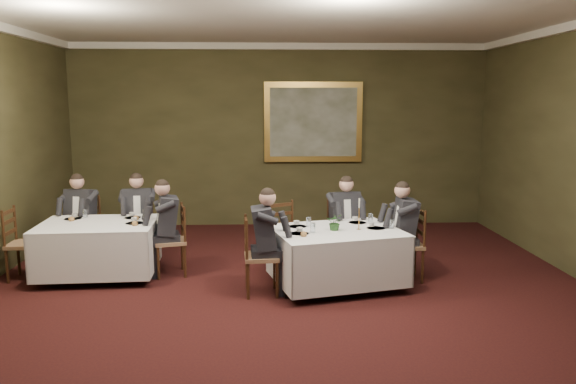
{
  "coord_description": "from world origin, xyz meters",
  "views": [
    {
      "loc": [
        -0.28,
        -5.91,
        2.43
      ],
      "look_at": [
        0.04,
        1.93,
        1.15
      ],
      "focal_mm": 35.0,
      "sensor_mm": 36.0,
      "label": 1
    }
  ],
  "objects": [
    {
      "name": "ground",
      "position": [
        0.0,
        0.0,
        0.0
      ],
      "size": [
        10.0,
        10.0,
        0.0
      ],
      "primitive_type": "plane",
      "color": "black",
      "rests_on": "ground"
    },
    {
      "name": "back_wall",
      "position": [
        0.0,
        5.0,
        1.75
      ],
      "size": [
        8.0,
        0.1,
        3.5
      ],
      "primitive_type": "cube",
      "color": "#322F19",
      "rests_on": "ground"
    },
    {
      "name": "crown_molding",
      "position": [
        0.0,
        0.0,
        3.44
      ],
      "size": [
        8.0,
        10.0,
        0.12
      ],
      "color": "white",
      "rests_on": "back_wall"
    },
    {
      "name": "table_main",
      "position": [
        0.65,
        1.19,
        0.45
      ],
      "size": [
        1.88,
        1.6,
        0.67
      ],
      "rotation": [
        0.0,
        0.0,
        0.25
      ],
      "color": "black",
      "rests_on": "ground"
    },
    {
      "name": "table_second",
      "position": [
        -2.6,
        1.74,
        0.45
      ],
      "size": [
        1.63,
        1.27,
        0.67
      ],
      "rotation": [
        0.0,
        0.0,
        0.05
      ],
      "color": "black",
      "rests_on": "ground"
    },
    {
      "name": "chair_main_backleft",
      "position": [
        0.02,
        1.89,
        0.28
      ],
      "size": [
        0.58,
        0.57,
        1.0
      ],
      "rotation": [
        0.0,
        0.0,
        3.62
      ],
      "color": "#896546",
      "rests_on": "ground"
    },
    {
      "name": "chair_main_backright",
      "position": [
        0.87,
        2.11,
        0.28
      ],
      "size": [
        0.51,
        0.49,
        1.0
      ],
      "rotation": [
        0.0,
        0.0,
        3.33
      ],
      "color": "#896546",
      "rests_on": "ground"
    },
    {
      "name": "diner_main_backright",
      "position": [
        0.87,
        2.1,
        0.51
      ],
      "size": [
        0.48,
        0.55,
        1.35
      ],
      "rotation": [
        0.0,
        0.0,
        3.33
      ],
      "color": "black",
      "rests_on": "chair_main_backright"
    },
    {
      "name": "chair_main_endleft",
      "position": [
        -0.35,
        0.94,
        0.28
      ],
      "size": [
        0.45,
        0.47,
        1.0
      ],
      "rotation": [
        0.0,
        0.0,
        -1.51
      ],
      "color": "#896546",
      "rests_on": "ground"
    },
    {
      "name": "diner_main_endleft",
      "position": [
        -0.34,
        0.94,
        0.51
      ],
      "size": [
        0.51,
        0.44,
        1.35
      ],
      "rotation": [
        0.0,
        0.0,
        -1.51
      ],
      "color": "black",
      "rests_on": "chair_main_endleft"
    },
    {
      "name": "chair_main_endright",
      "position": [
        1.65,
        1.44,
        0.28
      ],
      "size": [
        0.42,
        0.44,
        1.0
      ],
      "rotation": [
        0.0,
        0.0,
        1.58
      ],
      "color": "#896546",
      "rests_on": "ground"
    },
    {
      "name": "diner_main_endright",
      "position": [
        1.64,
        1.44,
        0.51
      ],
      "size": [
        0.48,
        0.42,
        1.35
      ],
      "rotation": [
        0.0,
        0.0,
        1.58
      ],
      "color": "black",
      "rests_on": "chair_main_endright"
    },
    {
      "name": "chair_sec_backleft",
      "position": [
        -3.06,
        2.52,
        0.28
      ],
      "size": [
        0.52,
        0.5,
        1.0
      ],
      "rotation": [
        0.0,
        0.0,
        2.93
      ],
      "color": "#896546",
      "rests_on": "ground"
    },
    {
      "name": "diner_sec_backleft",
      "position": [
        -3.06,
        2.51,
        0.51
      ],
      "size": [
        0.49,
        0.55,
        1.35
      ],
      "rotation": [
        0.0,
        0.0,
        2.93
      ],
      "color": "black",
      "rests_on": "chair_sec_backleft"
    },
    {
      "name": "chair_sec_backright",
      "position": [
        -2.22,
        2.56,
        0.28
      ],
      "size": [
        0.49,
        0.47,
        1.0
      ],
      "rotation": [
        0.0,
        0.0,
        3.26
      ],
      "color": "#896546",
      "rests_on": "ground"
    },
    {
      "name": "diner_sec_backright",
      "position": [
        -2.22,
        2.55,
        0.51
      ],
      "size": [
        0.46,
        0.52,
        1.35
      ],
      "rotation": [
        0.0,
        0.0,
        3.26
      ],
      "color": "black",
      "rests_on": "chair_sec_backright"
    },
    {
      "name": "chair_sec_endright",
      "position": [
        -1.61,
        1.79,
        0.28
      ],
      "size": [
        0.51,
        0.53,
        1.0
      ],
      "rotation": [
        0.0,
        0.0,
        1.81
      ],
      "color": "#896546",
      "rests_on": "ground"
    },
    {
      "name": "diner_sec_endright",
      "position": [
        -1.62,
        1.79,
        0.51
      ],
      "size": [
        0.56,
        0.5,
        1.35
      ],
      "rotation": [
        0.0,
        0.0,
        1.81
      ],
      "color": "black",
      "rests_on": "chair_sec_endright"
    },
    {
      "name": "chair_sec_endleft",
      "position": [
        -3.59,
        1.69,
        0.28
      ],
      "size": [
        0.43,
        0.45,
        1.0
      ],
      "rotation": [
        0.0,
        0.0,
        -1.55
      ],
      "color": "#896546",
      "rests_on": "ground"
    },
    {
      "name": "centerpiece",
      "position": [
        0.62,
        1.17,
        0.88
      ],
      "size": [
        0.25,
        0.23,
        0.24
      ],
      "primitive_type": "imported",
      "rotation": [
        0.0,
        0.0,
        -0.23
      ],
      "color": "#2D5926",
      "rests_on": "table_main"
    },
    {
      "name": "candlestick",
      "position": [
        0.94,
        1.21,
        0.92
      ],
      "size": [
        0.06,
        0.06,
        0.43
      ],
      "color": "#BD833A",
      "rests_on": "table_main"
    },
    {
      "name": "place_setting_table_main",
      "position": [
        0.2,
        1.44,
        0.8
      ],
      "size": [
        0.33,
        0.31,
        0.14
      ],
      "color": "white",
      "rests_on": "table_main"
    },
    {
      "name": "place_setting_table_second",
      "position": [
        -2.98,
        2.07,
        0.8
      ],
      "size": [
        0.33,
        0.31,
        0.14
      ],
      "color": "white",
      "rests_on": "table_second"
    },
    {
      "name": "painting",
      "position": [
        0.65,
        4.94,
        2.02
      ],
      "size": [
        1.89,
        0.09,
        1.53
      ],
      "color": "#E4A753",
      "rests_on": "back_wall"
    }
  ]
}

